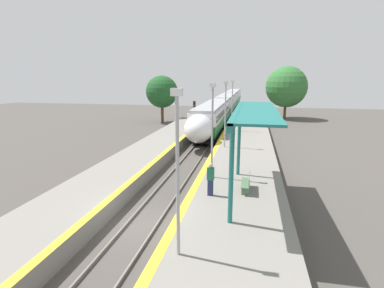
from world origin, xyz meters
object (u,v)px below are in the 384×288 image
train (226,104)px  lamppost_far (225,110)px  railway_signal (194,114)px  lamppost_near (178,165)px  person_waiting (211,179)px  lamppost_farthest (232,102)px  lamppost_mid (212,125)px  platform_bench (247,182)px

train → lamppost_far: size_ratio=10.77×
train → lamppost_far: bearing=-85.0°
railway_signal → lamppost_near: size_ratio=0.73×
person_waiting → lamppost_farthest: lamppost_farthest is taller
lamppost_near → lamppost_farthest: bearing=90.0°
person_waiting → lamppost_near: (-0.34, -5.46, 2.32)m
lamppost_near → lamppost_mid: same height
lamppost_farthest → person_waiting: bearing=-89.0°
railway_signal → lamppost_near: lamppost_near is taller
railway_signal → lamppost_mid: lamppost_mid is taller
person_waiting → lamppost_near: lamppost_near is taller
train → lamppost_near: bearing=-86.8°
lamppost_far → lamppost_farthest: size_ratio=1.00×
train → person_waiting: 41.49m
lamppost_near → lamppost_mid: bearing=90.0°
person_waiting → lamppost_far: bearing=91.7°
lamppost_mid → lamppost_farthest: size_ratio=1.00×
platform_bench → lamppost_near: 7.37m
person_waiting → lamppost_near: 5.95m
lamppost_near → lamppost_farthest: size_ratio=1.00×
train → person_waiting: bearing=-85.9°
lamppost_near → lamppost_farthest: (0.00, 25.04, 0.00)m
lamppost_near → lamppost_farthest: 25.04m
lamppost_mid → lamppost_far: same height
train → lamppost_mid: (2.62, -38.50, 2.02)m
platform_bench → railway_signal: railway_signal is taller
railway_signal → lamppost_farthest: lamppost_farthest is taller
person_waiting → lamppost_farthest: 19.71m
lamppost_far → lamppost_mid: bearing=-90.0°
lamppost_mid → lamppost_farthest: 16.69m
train → lamppost_mid: 38.65m
lamppost_mid → lamppost_farthest: bearing=90.0°
lamppost_near → lamppost_mid: size_ratio=1.00×
lamppost_far → lamppost_near: bearing=-90.0°
lamppost_near → lamppost_mid: 8.35m
lamppost_near → lamppost_far: (0.00, 16.69, 0.00)m
lamppost_near → lamppost_far: bearing=90.0°
lamppost_near → lamppost_far: 16.69m
lamppost_near → lamppost_farthest: same height
train → railway_signal: bearing=-95.6°
person_waiting → lamppost_mid: (-0.34, 2.88, 2.32)m
train → lamppost_far: lamppost_far is taller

